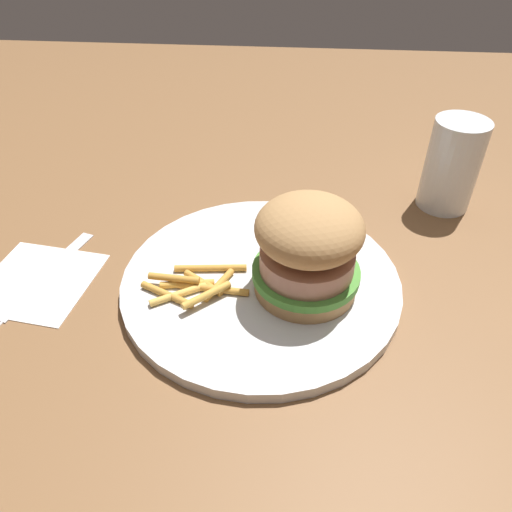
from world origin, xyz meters
TOP-DOWN VIEW (x-y plane):
  - ground_plane at (0.00, 0.00)m, footprint 1.60×1.60m
  - plate at (0.03, 0.00)m, footprint 0.28×0.28m
  - sandwich at (-0.02, 0.01)m, footprint 0.10×0.10m
  - fries_pile at (0.09, 0.02)m, footprint 0.11×0.07m
  - napkin at (0.26, 0.01)m, footprint 0.12×0.12m
  - fork at (0.26, 0.01)m, footprint 0.07×0.17m
  - drink_glass at (-0.19, -0.17)m, footprint 0.06×0.06m

SIDE VIEW (x-z plane):
  - ground_plane at x=0.00m, z-range 0.00..0.00m
  - napkin at x=0.26m, z-range 0.00..0.00m
  - fork at x=0.26m, z-range 0.00..0.01m
  - plate at x=0.03m, z-range 0.00..0.01m
  - fries_pile at x=0.09m, z-range 0.01..0.02m
  - drink_glass at x=-0.19m, z-range 0.00..0.11m
  - sandwich at x=-0.02m, z-range 0.01..0.11m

